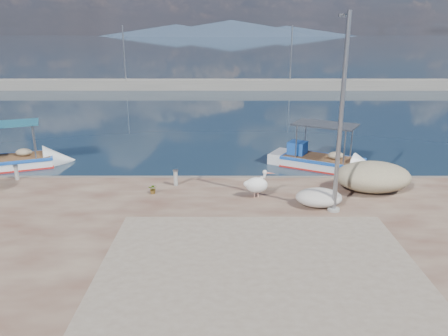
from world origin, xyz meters
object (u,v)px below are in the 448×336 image
at_px(boat_right, 321,163).
at_px(pelican, 257,185).
at_px(lamp_post, 340,123).
at_px(boat_left, 10,164).
at_px(bollard_near, 176,177).

distance_m(boat_right, pelican, 6.83).
height_order(pelican, lamp_post, lamp_post).
height_order(boat_left, pelican, boat_left).
bearing_deg(boat_left, bollard_near, -46.28).
relative_size(boat_left, bollard_near, 8.60).
relative_size(boat_right, bollard_near, 8.32).
xyz_separation_m(pelican, lamp_post, (2.75, -1.33, 2.76)).
relative_size(pelican, bollard_near, 1.68).
bearing_deg(boat_left, pelican, -45.88).
bearing_deg(lamp_post, bollard_near, 155.91).
height_order(boat_right, lamp_post, lamp_post).
xyz_separation_m(boat_left, boat_right, (16.33, 0.09, -0.00)).
distance_m(boat_right, bollard_near, 8.35).
bearing_deg(lamp_post, boat_left, 155.84).
height_order(boat_left, boat_right, boat_left).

